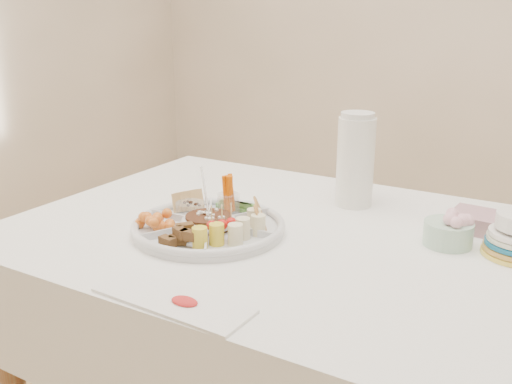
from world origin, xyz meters
The scene contains 15 objects.
wall_back centered at (0.00, 2.00, 1.35)m, with size 4.00×0.02×2.70m, color beige.
dining_table centered at (0.00, 0.00, 0.38)m, with size 1.52×1.02×0.76m, color white.
party_tray centered at (-0.22, -0.12, 0.78)m, with size 0.38×0.38×0.04m, color white.
bean_dip centered at (-0.22, -0.12, 0.79)m, with size 0.12×0.12×0.04m, color brown.
tortillas centered at (-0.11, -0.05, 0.80)m, with size 0.09×0.09×0.05m, color tan, non-canonical shape.
carrot_cucumber centered at (-0.23, 0.01, 0.82)m, with size 0.12×0.12×0.11m, color #E45A00, non-canonical shape.
pita_raisins centered at (-0.34, -0.06, 0.80)m, with size 0.11×0.11×0.06m, color #E2BD7D, non-canonical shape.
cherries centered at (-0.33, -0.19, 0.79)m, with size 0.12×0.12×0.05m, color #CF5E1A, non-canonical shape.
granola_chunks centered at (-0.22, -0.24, 0.79)m, with size 0.10×0.10×0.05m, color #442E18, non-canonical shape.
banana_tomato centered at (-0.11, -0.17, 0.82)m, with size 0.11×0.11×0.09m, color #DBBF6D, non-canonical shape.
cup_stack centered at (0.00, 0.33, 0.86)m, with size 0.07×0.07×0.20m, color silver.
thermos centered at (0.01, 0.28, 0.90)m, with size 0.11×0.11×0.27m, color white.
flower_bowl centered at (0.32, 0.11, 0.80)m, with size 0.12×0.12×0.09m, color #ADC2B7.
napkin_stack centered at (0.36, 0.25, 0.78)m, with size 0.13×0.12×0.04m, color #B07E8A.
placemat centered at (-0.08, -0.45, 0.76)m, with size 0.33×0.11×0.01m, color silver.
Camera 1 is at (0.56, -1.22, 1.29)m, focal length 40.00 mm.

